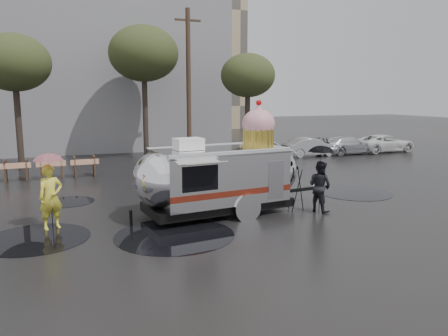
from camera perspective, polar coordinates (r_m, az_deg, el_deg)
name	(u,v)px	position (r m, az deg, el deg)	size (l,w,h in m)	color
ground	(245,222)	(13.66, 2.78, -7.08)	(120.00, 120.00, 0.00)	black
puddles	(193,215)	(14.48, -4.06, -6.12)	(14.73, 7.83, 0.01)	black
grey_building	(67,60)	(36.05, -19.77, 13.09)	(22.00, 12.00, 13.00)	slate
utility_pole	(189,83)	(27.12, -4.65, 11.00)	(1.60, 0.28, 9.00)	#473323
tree_left	(14,63)	(25.03, -25.75, 12.22)	(3.64, 3.64, 6.95)	#382D26
tree_mid	(144,54)	(27.57, -10.46, 14.43)	(4.20, 4.20, 8.03)	#382D26
tree_right	(248,76)	(27.44, 3.13, 11.91)	(3.36, 3.36, 6.42)	#382D26
barricade_row	(51,167)	(22.15, -21.63, 0.06)	(4.30, 0.80, 1.00)	#473323
parked_cars	(333,144)	(29.63, 14.10, 3.06)	(13.20, 1.90, 1.50)	silver
airstream_trailer	(221,174)	(14.35, -0.42, -0.76)	(7.07, 3.14, 3.82)	silver
person_left	(51,197)	(13.75, -21.69, -3.54)	(0.69, 0.46, 1.91)	yellow
umbrella_pink	(49,165)	(13.58, -21.93, 0.41)	(1.07, 1.07, 2.28)	#D57F8B
person_right	(320,186)	(15.06, 12.40, -2.35)	(0.83, 0.46, 1.72)	black
umbrella_black	(321,155)	(14.89, 12.55, 1.61)	(1.07, 1.07, 2.28)	black
tripod	(295,184)	(15.08, 9.29, -2.07)	(0.61, 0.61, 1.53)	black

